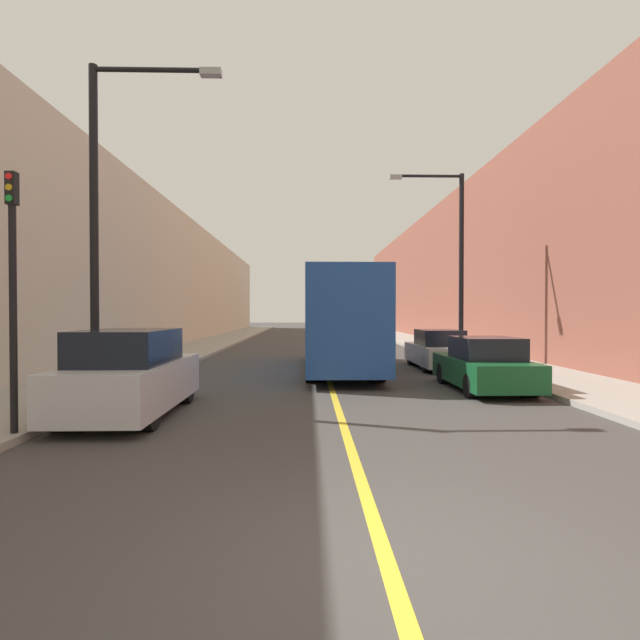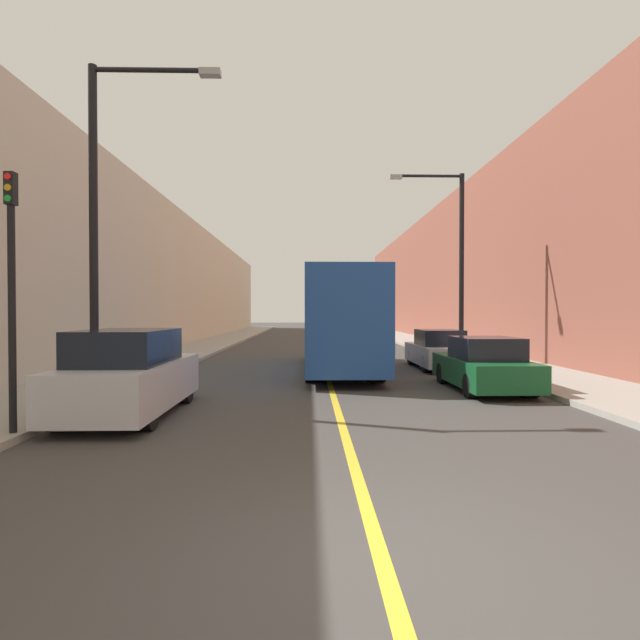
% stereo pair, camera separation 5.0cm
% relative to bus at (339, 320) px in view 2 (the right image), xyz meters
% --- Properties ---
extents(ground_plane, '(200.00, 200.00, 0.00)m').
position_rel_bus_xyz_m(ground_plane, '(-0.49, -14.38, -1.90)').
color(ground_plane, '#3F3D3A').
extents(sidewalk_left, '(3.32, 72.00, 0.14)m').
position_rel_bus_xyz_m(sidewalk_left, '(-7.58, 15.62, -1.82)').
color(sidewalk_left, '#9E998E').
rests_on(sidewalk_left, ground).
extents(sidewalk_right, '(3.32, 72.00, 0.14)m').
position_rel_bus_xyz_m(sidewalk_right, '(6.61, 15.62, -1.82)').
color(sidewalk_right, '#9E998E').
rests_on(sidewalk_right, ground).
extents(building_row_left, '(4.00, 72.00, 8.71)m').
position_rel_bus_xyz_m(building_row_left, '(-11.25, 15.62, 2.46)').
color(building_row_left, beige).
rests_on(building_row_left, ground).
extents(building_row_right, '(4.00, 72.00, 10.02)m').
position_rel_bus_xyz_m(building_row_right, '(10.27, 15.62, 3.11)').
color(building_row_right, brown).
rests_on(building_row_right, ground).
extents(road_center_line, '(0.16, 72.00, 0.01)m').
position_rel_bus_xyz_m(road_center_line, '(-0.49, 15.62, -1.89)').
color(road_center_line, gold).
rests_on(road_center_line, ground).
extents(bus, '(2.47, 10.08, 3.55)m').
position_rel_bus_xyz_m(bus, '(0.00, 0.00, 0.00)').
color(bus, '#1E4793').
rests_on(bus, ground).
extents(parked_suv_left, '(1.86, 4.51, 1.82)m').
position_rel_bus_xyz_m(parked_suv_left, '(-4.89, -8.05, -1.05)').
color(parked_suv_left, silver).
rests_on(parked_suv_left, ground).
extents(car_right_near, '(1.81, 4.20, 1.49)m').
position_rel_bus_xyz_m(car_right_near, '(3.76, -4.82, -1.22)').
color(car_right_near, '#145128').
rests_on(car_right_near, ground).
extents(car_right_mid, '(1.76, 4.26, 1.51)m').
position_rel_bus_xyz_m(car_right_mid, '(3.88, 0.53, -1.22)').
color(car_right_mid, silver).
rests_on(car_right_mid, ground).
extents(street_lamp_left, '(3.11, 0.24, 7.86)m').
position_rel_bus_xyz_m(street_lamp_left, '(-5.93, -6.64, 2.78)').
color(street_lamp_left, black).
rests_on(street_lamp_left, sidewalk_left).
extents(street_lamp_right, '(3.11, 0.24, 7.79)m').
position_rel_bus_xyz_m(street_lamp_right, '(4.95, 2.06, 2.74)').
color(street_lamp_right, black).
rests_on(street_lamp_right, sidewalk_right).
extents(traffic_light, '(0.16, 0.18, 4.38)m').
position_rel_bus_xyz_m(traffic_light, '(-6.12, -10.09, 0.63)').
color(traffic_light, black).
rests_on(traffic_light, sidewalk_left).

